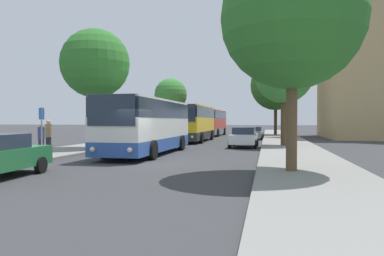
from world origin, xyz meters
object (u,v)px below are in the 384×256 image
object	(u,v)px
bus_rear	(212,122)
bus_stop_sign	(42,125)
parked_car_right_near	(244,137)
tree_left_near	(95,64)
parked_car_right_far	(254,133)
tree_right_near	(292,18)
bus_front	(148,125)
tree_right_mid	(284,74)
tree_left_far	(171,95)
bus_middle	(194,123)
tree_right_far	(276,85)
pedestrian_waiting_far	(41,139)
pedestrian_waiting_near	(49,136)

from	to	relation	value
bus_rear	bus_stop_sign	bearing A→B (deg)	-97.32
parked_car_right_near	tree_left_near	bearing A→B (deg)	27.89
bus_stop_sign	tree_left_near	distance (m)	6.96
bus_rear	parked_car_right_near	size ratio (longest dim) A/B	2.28
parked_car_right_far	tree_right_near	world-z (taller)	tree_right_near
bus_front	tree_right_mid	world-z (taller)	tree_right_mid
bus_rear	tree_left_far	world-z (taller)	tree_left_far
bus_middle	parked_car_right_near	world-z (taller)	bus_middle
tree_left_far	tree_right_far	bearing A→B (deg)	7.09
parked_car_right_near	parked_car_right_far	xyz separation A→B (m)	(0.33, 11.57, -0.07)
bus_front	bus_stop_sign	bearing A→B (deg)	-142.90
parked_car_right_near	tree_left_far	xyz separation A→B (m)	(-10.90, 20.07, 4.64)
parked_car_right_far	tree_right_far	distance (m)	12.03
bus_middle	pedestrian_waiting_far	xyz separation A→B (m)	(-5.29, -16.51, -0.79)
tree_right_mid	pedestrian_waiting_far	bearing A→B (deg)	-143.24
bus_middle	pedestrian_waiting_near	distance (m)	16.56
tree_left_far	tree_right_far	world-z (taller)	tree_right_far
pedestrian_waiting_far	tree_right_near	world-z (taller)	tree_right_near
bus_stop_sign	parked_car_right_near	bearing A→B (deg)	46.64
bus_rear	pedestrian_waiting_near	world-z (taller)	bus_rear
pedestrian_waiting_near	tree_right_near	xyz separation A→B (m)	(13.12, -5.17, 4.61)
bus_rear	pedestrian_waiting_far	xyz separation A→B (m)	(-5.05, -30.00, -0.76)
bus_rear	parked_car_right_far	xyz separation A→B (m)	(5.71, -8.68, -1.05)
tree_right_near	tree_right_mid	distance (m)	14.26
bus_rear	parked_car_right_far	distance (m)	10.45
tree_left_far	parked_car_right_far	bearing A→B (deg)	-37.14
bus_middle	parked_car_right_near	size ratio (longest dim) A/B	2.25
tree_right_mid	bus_rear	bearing A→B (deg)	112.41
tree_left_near	tree_right_mid	xyz separation A→B (m)	(12.49, 5.05, -0.39)
parked_car_right_far	tree_right_near	size ratio (longest dim) A/B	0.49
parked_car_right_far	pedestrian_waiting_far	bearing A→B (deg)	65.73
bus_middle	bus_front	bearing A→B (deg)	-90.38
pedestrian_waiting_far	tree_right_mid	distance (m)	17.20
bus_rear	tree_left_far	size ratio (longest dim) A/B	1.42
bus_stop_sign	bus_front	bearing A→B (deg)	36.70
parked_car_right_far	tree_right_far	world-z (taller)	tree_right_far
bus_front	bus_stop_sign	distance (m)	5.84
parked_car_right_far	pedestrian_waiting_far	world-z (taller)	pedestrian_waiting_far
pedestrian_waiting_far	tree_right_near	bearing A→B (deg)	-74.87
tree_left_far	tree_right_mid	world-z (taller)	tree_left_far
tree_left_near	tree_left_far	bearing A→B (deg)	92.97
pedestrian_waiting_far	tree_left_near	bearing A→B (deg)	23.79
bus_stop_sign	tree_right_mid	size ratio (longest dim) A/B	0.34
parked_car_right_far	tree_left_near	distance (m)	19.85
pedestrian_waiting_far	bus_rear	bearing A→B (deg)	23.87
bus_front	pedestrian_waiting_far	size ratio (longest dim) A/B	6.27
tree_left_near	bus_front	bearing A→B (deg)	-26.26
bus_rear	bus_front	bearing A→B (deg)	-88.62
bus_stop_sign	tree_right_far	distance (m)	35.01
bus_middle	tree_left_near	xyz separation A→B (m)	(-4.45, -11.61, 4.00)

